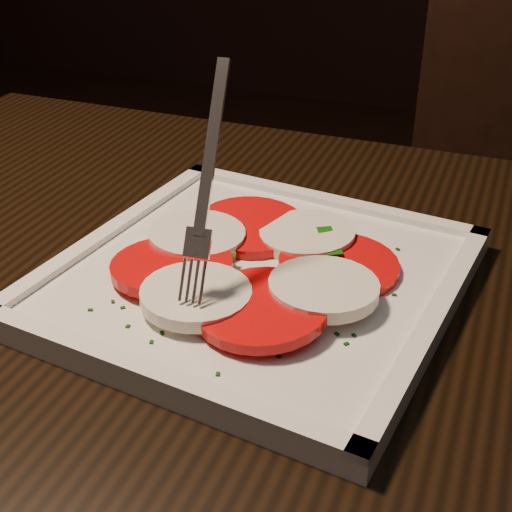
% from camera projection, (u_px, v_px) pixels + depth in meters
% --- Properties ---
extents(table, '(1.21, 0.81, 0.75)m').
position_uv_depth(table, '(347.00, 458.00, 0.54)').
color(table, black).
rests_on(table, ground).
extents(plate, '(0.33, 0.33, 0.01)m').
position_uv_depth(plate, '(256.00, 281.00, 0.56)').
color(plate, white).
rests_on(plate, table).
extents(caprese_salad, '(0.22, 0.24, 0.02)m').
position_uv_depth(caprese_salad, '(256.00, 263.00, 0.55)').
color(caprese_salad, red).
rests_on(caprese_salad, plate).
extents(fork, '(0.04, 0.09, 0.15)m').
position_uv_depth(fork, '(212.00, 174.00, 0.50)').
color(fork, white).
rests_on(fork, caprese_salad).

